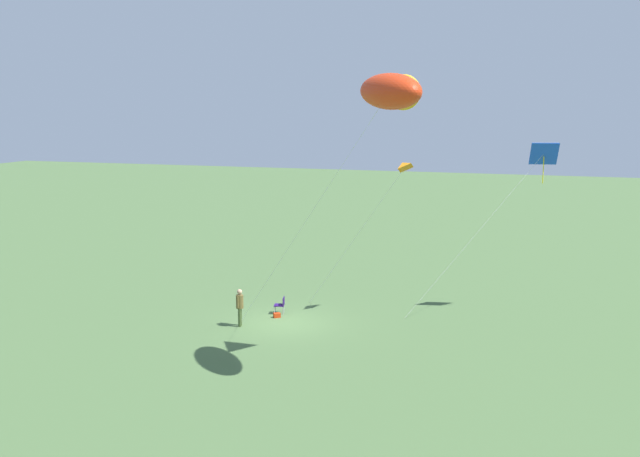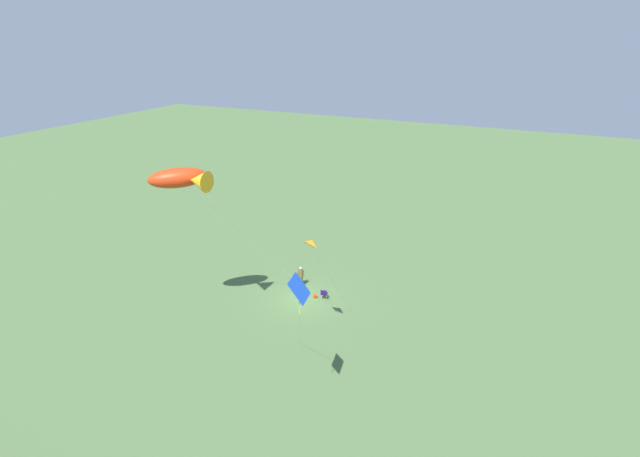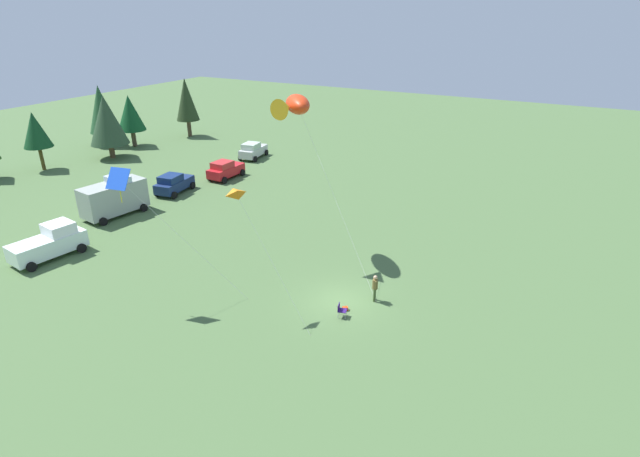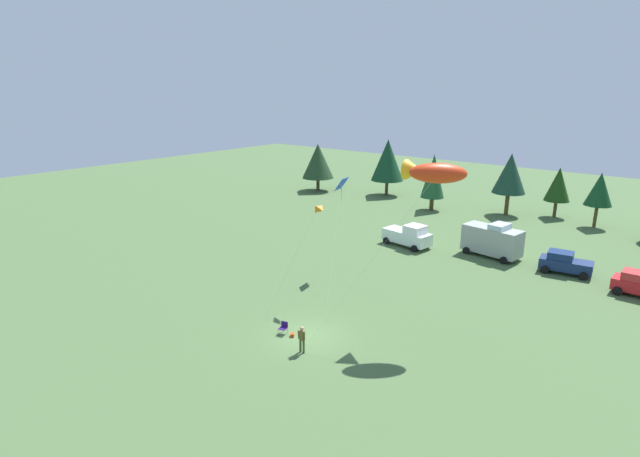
{
  "view_description": "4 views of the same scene",
  "coord_description": "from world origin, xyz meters",
  "px_view_note": "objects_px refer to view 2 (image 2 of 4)",
  "views": [
    {
      "loc": [
        31.54,
        12.05,
        10.12
      ],
      "look_at": [
        -0.35,
        1.63,
        4.51
      ],
      "focal_mm": 42.0,
      "sensor_mm": 36.0,
      "label": 1
    },
    {
      "loc": [
        -15.55,
        29.55,
        19.24
      ],
      "look_at": [
        -1.11,
        -0.75,
        5.76
      ],
      "focal_mm": 28.0,
      "sensor_mm": 36.0,
      "label": 2
    },
    {
      "loc": [
        -23.54,
        -11.3,
        16.47
      ],
      "look_at": [
        -0.23,
        1.31,
        4.7
      ],
      "focal_mm": 28.0,
      "sensor_mm": 36.0,
      "label": 3
    },
    {
      "loc": [
        19.23,
        -22.26,
        15.78
      ],
      "look_at": [
        0.97,
        0.09,
        7.49
      ],
      "focal_mm": 28.0,
      "sensor_mm": 36.0,
      "label": 4
    }
  ],
  "objects_px": {
    "kite_large_fish": "(183,179)",
    "kite_diamond_blue": "(299,290)",
    "kite_delta_orange": "(312,243)",
    "folding_chair": "(324,293)",
    "backpack_on_grass": "(315,296)",
    "person_kite_flyer": "(301,275)"
  },
  "relations": [
    {
      "from": "kite_large_fish",
      "to": "kite_delta_orange",
      "type": "bearing_deg",
      "value": -170.7
    },
    {
      "from": "backpack_on_grass",
      "to": "kite_large_fish",
      "type": "relative_size",
      "value": 0.03
    },
    {
      "from": "backpack_on_grass",
      "to": "kite_large_fish",
      "type": "xyz_separation_m",
      "value": [
        5.86,
        6.8,
        10.43
      ]
    },
    {
      "from": "person_kite_flyer",
      "to": "kite_diamond_blue",
      "type": "bearing_deg",
      "value": -166.77
    },
    {
      "from": "kite_delta_orange",
      "to": "kite_diamond_blue",
      "type": "bearing_deg",
      "value": 110.93
    },
    {
      "from": "backpack_on_grass",
      "to": "kite_diamond_blue",
      "type": "bearing_deg",
      "value": 112.63
    },
    {
      "from": "backpack_on_grass",
      "to": "kite_diamond_blue",
      "type": "height_order",
      "value": "kite_diamond_blue"
    },
    {
      "from": "person_kite_flyer",
      "to": "backpack_on_grass",
      "type": "relative_size",
      "value": 5.44
    },
    {
      "from": "kite_delta_orange",
      "to": "folding_chair",
      "type": "bearing_deg",
      "value": -72.16
    },
    {
      "from": "person_kite_flyer",
      "to": "kite_delta_orange",
      "type": "height_order",
      "value": "kite_delta_orange"
    },
    {
      "from": "kite_large_fish",
      "to": "kite_diamond_blue",
      "type": "bearing_deg",
      "value": 155.44
    },
    {
      "from": "person_kite_flyer",
      "to": "kite_delta_orange",
      "type": "distance_m",
      "value": 9.97
    },
    {
      "from": "kite_large_fish",
      "to": "kite_diamond_blue",
      "type": "relative_size",
      "value": 1.35
    },
    {
      "from": "folding_chair",
      "to": "kite_large_fish",
      "type": "height_order",
      "value": "kite_large_fish"
    },
    {
      "from": "backpack_on_grass",
      "to": "kite_delta_orange",
      "type": "distance_m",
      "value": 9.26
    },
    {
      "from": "folding_chair",
      "to": "kite_diamond_blue",
      "type": "distance_m",
      "value": 14.38
    },
    {
      "from": "kite_large_fish",
      "to": "kite_diamond_blue",
      "type": "distance_m",
      "value": 12.16
    },
    {
      "from": "kite_delta_orange",
      "to": "kite_large_fish",
      "type": "bearing_deg",
      "value": 9.3
    },
    {
      "from": "kite_large_fish",
      "to": "kite_delta_orange",
      "type": "height_order",
      "value": "kite_large_fish"
    },
    {
      "from": "folding_chair",
      "to": "kite_delta_orange",
      "type": "distance_m",
      "value": 8.85
    },
    {
      "from": "kite_large_fish",
      "to": "person_kite_flyer",
      "type": "bearing_deg",
      "value": -117.03
    },
    {
      "from": "kite_large_fish",
      "to": "kite_delta_orange",
      "type": "xyz_separation_m",
      "value": [
        -8.34,
        -1.37,
        -3.35
      ]
    }
  ]
}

